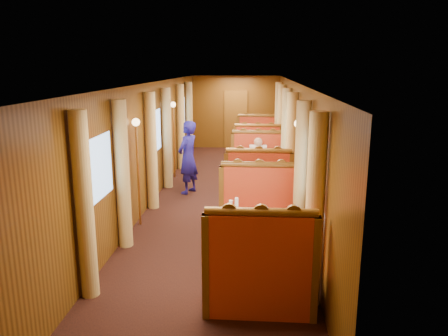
# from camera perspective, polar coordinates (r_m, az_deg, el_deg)

# --- Properties ---
(floor) EXTENTS (3.00, 12.00, 0.01)m
(floor) POSITION_cam_1_polar(r_m,az_deg,el_deg) (9.63, -0.08, -3.90)
(floor) COLOR black
(floor) RESTS_ON ground
(ceiling) EXTENTS (3.00, 12.00, 0.01)m
(ceiling) POSITION_cam_1_polar(r_m,az_deg,el_deg) (9.21, -0.09, 11.13)
(ceiling) COLOR silver
(ceiling) RESTS_ON wall_left
(wall_far) EXTENTS (3.00, 0.01, 2.50)m
(wall_far) POSITION_cam_1_polar(r_m,az_deg,el_deg) (15.28, 1.56, 7.28)
(wall_far) COLOR brown
(wall_far) RESTS_ON floor
(wall_near) EXTENTS (3.00, 0.01, 2.50)m
(wall_near) POSITION_cam_1_polar(r_m,az_deg,el_deg) (3.62, -7.15, -12.97)
(wall_near) COLOR brown
(wall_near) RESTS_ON floor
(wall_left) EXTENTS (0.01, 12.00, 2.50)m
(wall_left) POSITION_cam_1_polar(r_m,az_deg,el_deg) (9.57, -9.10, 3.51)
(wall_left) COLOR brown
(wall_left) RESTS_ON floor
(wall_right) EXTENTS (0.01, 12.00, 2.50)m
(wall_right) POSITION_cam_1_polar(r_m,az_deg,el_deg) (9.35, 9.14, 3.29)
(wall_right) COLOR brown
(wall_right) RESTS_ON floor
(doorway_far) EXTENTS (0.80, 0.04, 2.00)m
(doorway_far) POSITION_cam_1_polar(r_m,az_deg,el_deg) (15.28, 1.55, 6.34)
(doorway_far) COLOR brown
(doorway_far) RESTS_ON floor
(table_near) EXTENTS (1.05, 0.72, 0.75)m
(table_near) POSITION_cam_1_polar(r_m,az_deg,el_deg) (6.19, 4.58, -10.26)
(table_near) COLOR white
(table_near) RESTS_ON floor
(banquette_near_fwd) EXTENTS (1.30, 0.55, 1.34)m
(banquette_near_fwd) POSITION_cam_1_polar(r_m,az_deg,el_deg) (5.26, 4.67, -14.19)
(banquette_near_fwd) COLOR #AD1813
(banquette_near_fwd) RESTS_ON floor
(banquette_near_aft) EXTENTS (1.30, 0.55, 1.34)m
(banquette_near_aft) POSITION_cam_1_polar(r_m,az_deg,el_deg) (7.12, 4.53, -6.65)
(banquette_near_aft) COLOR #AD1813
(banquette_near_aft) RESTS_ON floor
(table_mid) EXTENTS (1.05, 0.72, 0.75)m
(table_mid) POSITION_cam_1_polar(r_m,az_deg,el_deg) (9.51, 4.43, -1.82)
(table_mid) COLOR white
(table_mid) RESTS_ON floor
(banquette_mid_fwd) EXTENTS (1.30, 0.55, 1.34)m
(banquette_mid_fwd) POSITION_cam_1_polar(r_m,az_deg,el_deg) (8.52, 4.47, -3.28)
(banquette_mid_fwd) COLOR #AD1813
(banquette_mid_fwd) RESTS_ON floor
(banquette_mid_aft) EXTENTS (1.30, 0.55, 1.34)m
(banquette_mid_aft) POSITION_cam_1_polar(r_m,az_deg,el_deg) (10.48, 4.41, -0.12)
(banquette_mid_aft) COLOR #AD1813
(banquette_mid_aft) RESTS_ON floor
(table_far) EXTENTS (1.05, 0.72, 0.75)m
(table_far) POSITION_cam_1_polar(r_m,az_deg,el_deg) (12.92, 4.37, 2.22)
(table_far) COLOR white
(table_far) RESTS_ON floor
(banquette_far_fwd) EXTENTS (1.30, 0.55, 1.34)m
(banquette_far_fwd) POSITION_cam_1_polar(r_m,az_deg,el_deg) (11.91, 4.39, 1.51)
(banquette_far_fwd) COLOR #AD1813
(banquette_far_fwd) RESTS_ON floor
(banquette_far_aft) EXTENTS (1.30, 0.55, 1.34)m
(banquette_far_aft) POSITION_cam_1_polar(r_m,az_deg,el_deg) (13.91, 4.36, 3.21)
(banquette_far_aft) COLOR #AD1813
(banquette_far_aft) RESTS_ON floor
(tea_tray) EXTENTS (0.41, 0.36, 0.01)m
(tea_tray) POSITION_cam_1_polar(r_m,az_deg,el_deg) (6.00, 3.36, -7.09)
(tea_tray) COLOR silver
(tea_tray) RESTS_ON table_near
(teapot_left) EXTENTS (0.21, 0.18, 0.15)m
(teapot_left) POSITION_cam_1_polar(r_m,az_deg,el_deg) (5.96, 3.06, -6.56)
(teapot_left) COLOR silver
(teapot_left) RESTS_ON tea_tray
(teapot_right) EXTENTS (0.14, 0.11, 0.11)m
(teapot_right) POSITION_cam_1_polar(r_m,az_deg,el_deg) (5.95, 4.17, -6.81)
(teapot_right) COLOR silver
(teapot_right) RESTS_ON tea_tray
(teapot_back) EXTENTS (0.18, 0.16, 0.13)m
(teapot_back) POSITION_cam_1_polar(r_m,az_deg,el_deg) (6.11, 3.89, -6.16)
(teapot_back) COLOR silver
(teapot_back) RESTS_ON tea_tray
(fruit_plate) EXTENTS (0.24, 0.24, 0.05)m
(fruit_plate) POSITION_cam_1_polar(r_m,az_deg,el_deg) (5.96, 7.75, -7.24)
(fruit_plate) COLOR white
(fruit_plate) RESTS_ON table_near
(cup_inboard) EXTENTS (0.08, 0.08, 0.26)m
(cup_inboard) POSITION_cam_1_polar(r_m,az_deg,el_deg) (6.13, 0.88, -5.66)
(cup_inboard) COLOR white
(cup_inboard) RESTS_ON table_near
(cup_outboard) EXTENTS (0.08, 0.08, 0.26)m
(cup_outboard) POSITION_cam_1_polar(r_m,az_deg,el_deg) (6.24, 1.64, -5.31)
(cup_outboard) COLOR white
(cup_outboard) RESTS_ON table_near
(rose_vase_mid) EXTENTS (0.06, 0.06, 0.36)m
(rose_vase_mid) POSITION_cam_1_polar(r_m,az_deg,el_deg) (9.38, 4.58, 1.44)
(rose_vase_mid) COLOR silver
(rose_vase_mid) RESTS_ON table_mid
(rose_vase_far) EXTENTS (0.06, 0.06, 0.36)m
(rose_vase_far) POSITION_cam_1_polar(r_m,az_deg,el_deg) (12.81, 4.45, 4.63)
(rose_vase_far) COLOR silver
(rose_vase_far) RESTS_ON table_far
(window_left_near) EXTENTS (0.01, 1.20, 0.90)m
(window_left_near) POSITION_cam_1_polar(r_m,az_deg,el_deg) (6.23, -16.24, -0.19)
(window_left_near) COLOR #81ADE3
(window_left_near) RESTS_ON wall_left
(curtain_left_near_a) EXTENTS (0.22, 0.22, 2.35)m
(curtain_left_near_a) POSITION_cam_1_polar(r_m,az_deg,el_deg) (5.57, -17.78, -4.83)
(curtain_left_near_a) COLOR #D5BA6D
(curtain_left_near_a) RESTS_ON floor
(curtain_left_near_b) EXTENTS (0.22, 0.22, 2.35)m
(curtain_left_near_b) POSITION_cam_1_polar(r_m,az_deg,el_deg) (6.98, -13.11, -0.92)
(curtain_left_near_b) COLOR #D5BA6D
(curtain_left_near_b) RESTS_ON floor
(window_right_near) EXTENTS (0.01, 1.20, 0.90)m
(window_right_near) POSITION_cam_1_polar(r_m,az_deg,el_deg) (5.91, 11.92, -0.67)
(window_right_near) COLOR #81ADE3
(window_right_near) RESTS_ON wall_right
(curtain_right_near_a) EXTENTS (0.22, 0.22, 2.35)m
(curtain_right_near_a) POSITION_cam_1_polar(r_m,az_deg,el_deg) (5.23, 11.76, -5.64)
(curtain_right_near_a) COLOR #D5BA6D
(curtain_right_near_a) RESTS_ON floor
(curtain_right_near_b) EXTENTS (0.22, 0.22, 2.35)m
(curtain_right_near_b) POSITION_cam_1_polar(r_m,az_deg,el_deg) (6.71, 10.05, -1.34)
(curtain_right_near_b) COLOR #D5BA6D
(curtain_right_near_b) RESTS_ON floor
(window_left_mid) EXTENTS (0.01, 1.20, 0.90)m
(window_left_mid) POSITION_cam_1_polar(r_m,az_deg,el_deg) (9.53, -9.05, 4.70)
(window_left_mid) COLOR #81ADE3
(window_left_mid) RESTS_ON wall_left
(curtain_left_mid_a) EXTENTS (0.22, 0.22, 2.35)m
(curtain_left_mid_a) POSITION_cam_1_polar(r_m,az_deg,el_deg) (8.81, -9.45, 2.17)
(curtain_left_mid_a) COLOR #D5BA6D
(curtain_left_mid_a) RESTS_ON floor
(curtain_left_mid_b) EXTENTS (0.22, 0.22, 2.35)m
(curtain_left_mid_b) POSITION_cam_1_polar(r_m,az_deg,el_deg) (10.30, -7.46, 3.84)
(curtain_left_mid_b) COLOR #D5BA6D
(curtain_left_mid_b) RESTS_ON floor
(window_right_mid) EXTENTS (0.01, 1.20, 0.90)m
(window_right_mid) POSITION_cam_1_polar(r_m,az_deg,el_deg) (9.32, 9.09, 4.51)
(window_right_mid) COLOR #81ADE3
(window_right_mid) RESTS_ON wall_right
(curtain_right_mid_a) EXTENTS (0.22, 0.22, 2.35)m
(curtain_right_mid_a) POSITION_cam_1_polar(r_m,az_deg,el_deg) (8.59, 8.76, 1.92)
(curtain_right_mid_a) COLOR #D5BA6D
(curtain_right_mid_a) RESTS_ON floor
(curtain_right_mid_b) EXTENTS (0.22, 0.22, 2.35)m
(curtain_right_mid_b) POSITION_cam_1_polar(r_m,az_deg,el_deg) (10.12, 8.07, 3.65)
(curtain_right_mid_b) COLOR #D5BA6D
(curtain_right_mid_b) RESTS_ON floor
(window_left_far) EXTENTS (0.01, 1.20, 0.90)m
(window_left_far) POSITION_cam_1_polar(r_m,az_deg,el_deg) (12.94, -5.57, 7.03)
(window_left_far) COLOR #81ADE3
(window_left_far) RESTS_ON wall_left
(curtain_left_far_a) EXTENTS (0.22, 0.22, 2.35)m
(curtain_left_far_a) POSITION_cam_1_polar(r_m,az_deg,el_deg) (12.19, -5.66, 5.34)
(curtain_left_far_a) COLOR #D5BA6D
(curtain_left_far_a) RESTS_ON floor
(curtain_left_far_b) EXTENTS (0.22, 0.22, 2.35)m
(curtain_left_far_b) POSITION_cam_1_polar(r_m,az_deg,el_deg) (13.72, -4.57, 6.24)
(curtain_left_far_b) COLOR #D5BA6D
(curtain_left_far_b) RESTS_ON floor
(window_right_far) EXTENTS (0.01, 1.20, 0.90)m
(window_right_far) POSITION_cam_1_polar(r_m,az_deg,el_deg) (12.78, 7.77, 6.89)
(window_right_far) COLOR #81ADE3
(window_right_far) RESTS_ON wall_right
(curtain_right_far_a) EXTENTS (0.22, 0.22, 2.35)m
(curtain_right_far_a) POSITION_cam_1_polar(r_m,az_deg,el_deg) (12.04, 7.46, 5.19)
(curtain_right_far_a) COLOR #D5BA6D
(curtain_right_far_a) RESTS_ON floor
(curtain_right_far_b) EXTENTS (0.22, 0.22, 2.35)m
(curtain_right_far_b) POSITION_cam_1_polar(r_m,az_deg,el_deg) (13.58, 7.09, 6.11)
(curtain_right_far_b) COLOR #D5BA6D
(curtain_right_far_b) RESTS_ON floor
(sconce_left_fore) EXTENTS (0.14, 0.14, 1.95)m
(sconce_left_fore) POSITION_cam_1_polar(r_m,az_deg,el_deg) (7.85, -11.28, 2.30)
(sconce_left_fore) COLOR #BF8C3F
(sconce_left_fore) RESTS_ON floor
(sconce_right_fore) EXTENTS (0.14, 0.14, 1.95)m
(sconce_right_fore) POSITION_cam_1_polar(r_m,az_deg,el_deg) (7.61, 9.53, 2.03)
(sconce_right_fore) COLOR #BF8C3F
(sconce_right_fore) RESTS_ON floor
(sconce_left_aft) EXTENTS (0.14, 0.14, 1.95)m
(sconce_left_aft) POSITION_cam_1_polar(r_m,az_deg,el_deg) (11.22, -6.61, 5.71)
(sconce_left_aft) COLOR #BF8C3F
(sconce_left_aft) RESTS_ON floor
(sconce_right_aft) EXTENTS (0.14, 0.14, 1.95)m
(sconce_right_aft) POSITION_cam_1_polar(r_m,az_deg,el_deg) (11.05, 7.87, 5.56)
(sconce_right_aft) COLOR #BF8C3F
(sconce_right_aft) RESTS_ON floor
(steward) EXTENTS (0.60, 0.71, 1.65)m
(steward) POSITION_cam_1_polar(r_m,az_deg,el_deg) (9.84, -4.73, 1.38)
(steward) COLOR navy
(steward) RESTS_ON floor
(passenger) EXTENTS (0.40, 0.44, 0.76)m
(passenger) POSITION_cam_1_polar(r_m,az_deg,el_deg) (10.20, 4.45, 1.34)
(passenger) COLOR beige
(passenger) RESTS_ON banquette_mid_aft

